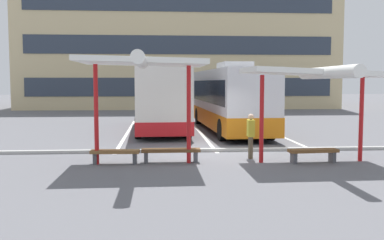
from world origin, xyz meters
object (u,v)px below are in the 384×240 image
coach_bus_0 (161,98)px  waiting_passenger_0 (251,133)px  coach_bus_1 (229,100)px  waiting_shelter_1 (316,75)px  bench_1 (171,152)px  waiting_shelter_0 (142,64)px  bench_0 (115,154)px  bench_2 (313,153)px

coach_bus_0 → waiting_passenger_0: bearing=-71.8°
waiting_passenger_0 → coach_bus_1: bearing=85.9°
coach_bus_1 → waiting_shelter_1: coach_bus_1 is taller
coach_bus_0 → waiting_shelter_1: coach_bus_0 is taller
bench_1 → waiting_passenger_0: (2.77, 0.56, 0.54)m
waiting_shelter_0 → waiting_shelter_1: (5.53, -0.09, -0.32)m
waiting_shelter_0 → waiting_passenger_0: waiting_shelter_0 is taller
waiting_shelter_0 → bench_1: bearing=24.9°
coach_bus_0 → waiting_passenger_0: size_ratio=6.63×
bench_0 → waiting_shelter_1: bearing=-3.3°
waiting_passenger_0 → bench_1: bearing=-168.6°
waiting_shelter_0 → waiting_passenger_0: size_ratio=3.23×
coach_bus_1 → waiting_shelter_0: coach_bus_1 is taller
waiting_shelter_0 → bench_0: waiting_shelter_0 is taller
waiting_shelter_0 → coach_bus_1: bearing=66.2°
bench_1 → waiting_shelter_1: (4.63, -0.50, 2.53)m
coach_bus_0 → waiting_shelter_0: size_ratio=2.05×
bench_2 → waiting_shelter_0: bearing=179.8°
waiting_shelter_1 → bench_1: bearing=173.8°
waiting_shelter_1 → waiting_passenger_0: size_ratio=3.10×
bench_0 → coach_bus_0: bearing=81.2°
bench_2 → waiting_passenger_0: 2.18m
waiting_shelter_1 → bench_2: bearing=90.0°
waiting_passenger_0 → bench_2: bearing=-27.9°
waiting_shelter_1 → bench_0: bearing=176.7°
coach_bus_0 → bench_1: size_ratio=5.32×
bench_1 → bench_0: bearing=-175.9°
coach_bus_0 → bench_0: size_ratio=6.48×
coach_bus_0 → waiting_passenger_0: coach_bus_0 is taller
bench_0 → bench_2: size_ratio=0.95×
waiting_shelter_0 → bench_2: size_ratio=3.01×
coach_bus_1 → waiting_passenger_0: bearing=-94.1°
waiting_shelter_1 → bench_2: size_ratio=2.89×
bench_0 → waiting_passenger_0: (4.57, 0.69, 0.55)m
bench_1 → bench_2: 4.65m
coach_bus_1 → bench_1: 10.01m
coach_bus_1 → waiting_passenger_0: size_ratio=7.40×
coach_bus_1 → waiting_shelter_1: (1.23, -9.82, 1.20)m
coach_bus_0 → waiting_shelter_0: 10.33m
coach_bus_0 → bench_1: (0.27, -9.79, -1.41)m
coach_bus_1 → bench_2: bearing=-82.8°
bench_1 → waiting_passenger_0: 2.87m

